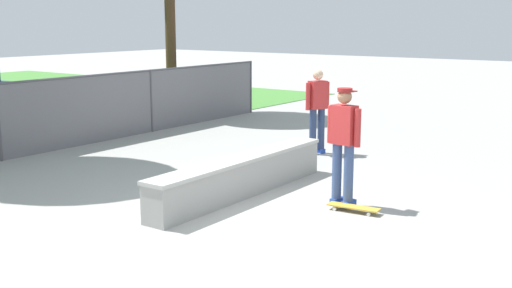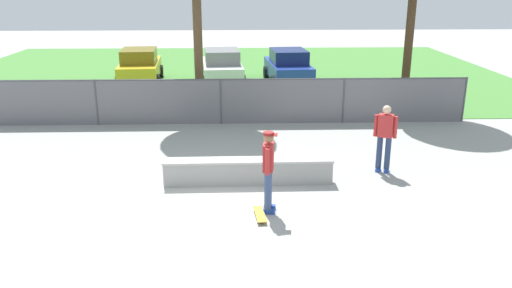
% 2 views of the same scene
% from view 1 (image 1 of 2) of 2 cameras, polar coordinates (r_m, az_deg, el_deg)
% --- Properties ---
extents(ground_plane, '(80.00, 80.00, 0.00)m').
position_cam_1_polar(ground_plane, '(9.43, -0.77, -6.45)').
color(ground_plane, '#9E9E99').
extents(concrete_ledge, '(4.25, 0.52, 0.64)m').
position_cam_1_polar(concrete_ledge, '(10.44, -1.28, -2.88)').
color(concrete_ledge, '#999993').
rests_on(concrete_ledge, ground).
extents(skateboarder, '(0.34, 0.60, 1.84)m').
position_cam_1_polar(skateboarder, '(9.76, 7.90, 0.29)').
color(skateboarder, '#2647A5').
rests_on(skateboarder, ground).
extents(skateboard, '(0.28, 0.82, 0.09)m').
position_cam_1_polar(skateboard, '(9.68, 8.78, -5.66)').
color(skateboard, gold).
rests_on(skateboard, ground).
extents(bystander, '(0.56, 0.39, 1.82)m').
position_cam_1_polar(bystander, '(13.63, 5.55, 3.30)').
color(bystander, '#2647A5').
rests_on(bystander, ground).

